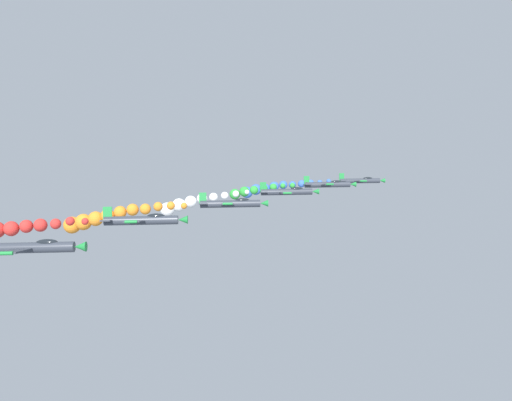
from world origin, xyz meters
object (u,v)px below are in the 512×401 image
(airplane_left_inner, at_px, (328,185))
(airplane_right_outer, at_px, (143,220))
(airplane_trailing, at_px, (31,247))
(airplane_lead, at_px, (361,181))
(airplane_right_inner, at_px, (288,192))
(airplane_left_outer, at_px, (231,204))

(airplane_left_inner, bearing_deg, airplane_right_outer, -39.89)
(airplane_left_inner, relative_size, airplane_trailing, 1.00)
(airplane_lead, bearing_deg, airplane_right_inner, -38.82)
(airplane_right_inner, height_order, airplane_right_outer, airplane_right_outer)
(airplane_left_inner, relative_size, airplane_right_outer, 1.00)
(airplane_left_outer, distance_m, airplane_right_outer, 17.34)
(airplane_left_inner, distance_m, airplane_left_outer, 30.26)
(airplane_lead, xyz_separation_m, airplane_trailing, (60.65, -49.81, 9.42))
(airplane_trailing, bearing_deg, airplane_left_outer, 139.76)
(airplane_right_inner, height_order, airplane_trailing, airplane_trailing)
(airplane_right_inner, distance_m, airplane_right_outer, 33.29)
(airplane_right_inner, xyz_separation_m, airplane_right_outer, (25.55, -20.99, 3.87))
(airplane_left_outer, relative_size, airplane_right_outer, 1.00)
(airplane_right_inner, relative_size, airplane_trailing, 1.00)
(airplane_right_inner, distance_m, airplane_left_outer, 15.95)
(airplane_right_inner, bearing_deg, airplane_left_outer, -38.83)
(airplane_right_outer, height_order, airplane_trailing, airplane_trailing)
(airplane_right_inner, bearing_deg, airplane_trailing, -39.77)
(airplane_lead, relative_size, airplane_right_inner, 1.00)
(airplane_left_outer, bearing_deg, airplane_right_inner, 141.17)
(airplane_left_inner, distance_m, airplane_right_inner, 14.31)
(airplane_left_outer, bearing_deg, airplane_left_inner, 140.14)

